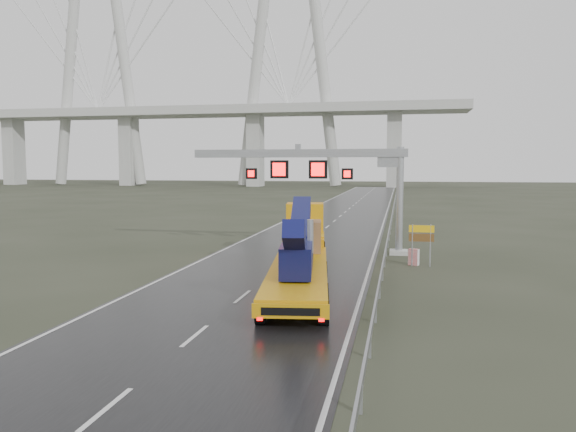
% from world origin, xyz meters
% --- Properties ---
extents(ground, '(400.00, 400.00, 0.00)m').
position_xyz_m(ground, '(0.00, 0.00, 0.00)').
color(ground, '#2C3021').
rests_on(ground, ground).
extents(road, '(11.00, 200.00, 0.02)m').
position_xyz_m(road, '(0.00, 40.00, 0.01)').
color(road, black).
rests_on(road, ground).
extents(guardrail, '(0.20, 140.00, 1.40)m').
position_xyz_m(guardrail, '(6.10, 30.00, 0.70)').
color(guardrail, gray).
rests_on(guardrail, ground).
extents(sign_gantry, '(14.90, 1.20, 7.42)m').
position_xyz_m(sign_gantry, '(2.10, 17.99, 5.61)').
color(sign_gantry, beige).
rests_on(sign_gantry, ground).
extents(cable_stayed_bridge, '(170.00, 14.00, 110.00)m').
position_xyz_m(cable_stayed_bridge, '(-55.00, 140.00, 50.01)').
color(cable_stayed_bridge, beige).
rests_on(cable_stayed_bridge, ground).
extents(heavy_haul_truck, '(5.03, 18.27, 4.25)m').
position_xyz_m(heavy_haul_truck, '(1.75, 9.48, 1.65)').
color(heavy_haul_truck, '#C7830B').
rests_on(heavy_haul_truck, ground).
extents(exit_sign_pair, '(1.46, 0.08, 2.50)m').
position_xyz_m(exit_sign_pair, '(8.20, 13.66, 1.75)').
color(exit_sign_pair, gray).
rests_on(exit_sign_pair, ground).
extents(striped_barrier, '(0.66, 0.52, 0.98)m').
position_xyz_m(striped_barrier, '(7.80, 14.00, 0.49)').
color(striped_barrier, red).
rests_on(striped_barrier, ground).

